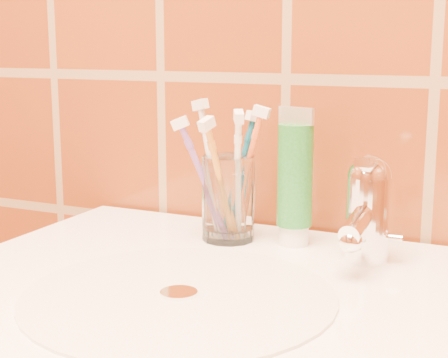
% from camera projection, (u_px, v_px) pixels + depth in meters
% --- Properties ---
extents(glass_tumbler, '(0.07, 0.07, 0.10)m').
position_uv_depth(glass_tumbler, '(228.00, 198.00, 0.83)').
color(glass_tumbler, white).
rests_on(glass_tumbler, pedestal_sink).
extents(toothpaste_tube, '(0.05, 0.04, 0.16)m').
position_uv_depth(toothpaste_tube, '(295.00, 181.00, 0.81)').
color(toothpaste_tube, white).
rests_on(toothpaste_tube, pedestal_sink).
extents(faucet, '(0.05, 0.11, 0.12)m').
position_uv_depth(faucet, '(367.00, 206.00, 0.74)').
color(faucet, white).
rests_on(faucet, pedestal_sink).
extents(toothbrush_0, '(0.12, 0.11, 0.16)m').
position_uv_depth(toothbrush_0, '(204.00, 181.00, 0.82)').
color(toothbrush_0, '#734798').
rests_on(toothbrush_0, glass_tumbler).
extents(toothbrush_1, '(0.08, 0.10, 0.18)m').
position_uv_depth(toothbrush_1, '(237.00, 178.00, 0.81)').
color(toothbrush_1, white).
rests_on(toothbrush_1, glass_tumbler).
extents(toothbrush_2, '(0.07, 0.13, 0.18)m').
position_uv_depth(toothbrush_2, '(221.00, 182.00, 0.80)').
color(toothbrush_2, orange).
rests_on(toothbrush_2, glass_tumbler).
extents(toothbrush_3, '(0.07, 0.07, 0.17)m').
position_uv_depth(toothbrush_3, '(246.00, 174.00, 0.83)').
color(toothbrush_3, orange).
rests_on(toothbrush_3, glass_tumbler).
extents(toothbrush_4, '(0.09, 0.08, 0.18)m').
position_uv_depth(toothbrush_4, '(212.00, 171.00, 0.83)').
color(toothbrush_4, silver).
rests_on(toothbrush_4, glass_tumbler).
extents(toothbrush_5, '(0.09, 0.12, 0.17)m').
position_uv_depth(toothbrush_5, '(239.00, 175.00, 0.85)').
color(toothbrush_5, navy).
rests_on(toothbrush_5, glass_tumbler).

